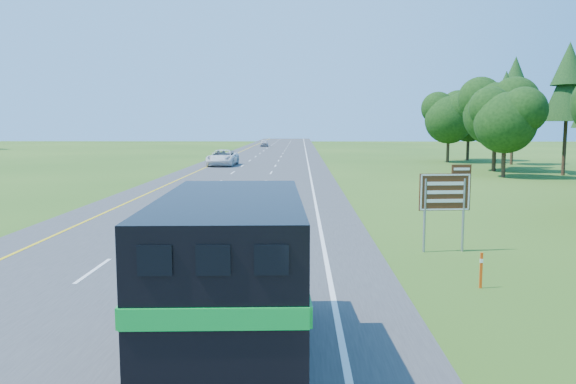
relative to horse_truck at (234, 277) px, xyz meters
name	(u,v)px	position (x,y,z in m)	size (l,w,h in m)	color
road	(254,170)	(-3.43, 46.05, -1.80)	(15.00, 260.00, 0.04)	#38383A
lane_markings	(254,170)	(-3.43, 46.05, -1.77)	(11.15, 260.00, 0.01)	yellow
horse_truck	(234,277)	(0.00, 0.00, 0.00)	(2.68, 7.61, 3.32)	black
white_suv	(223,158)	(-7.49, 52.27, -0.89)	(2.93, 6.35, 1.76)	silver
far_car	(264,143)	(-6.48, 108.05, -1.06)	(1.70, 4.23, 1.44)	#ACACB3
exit_sign	(446,195)	(6.39, 10.09, 0.23)	(1.86, 0.23, 3.16)	gray
delineator	(481,269)	(6.26, 5.54, -1.27)	(0.08, 0.05, 1.02)	#FC440D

